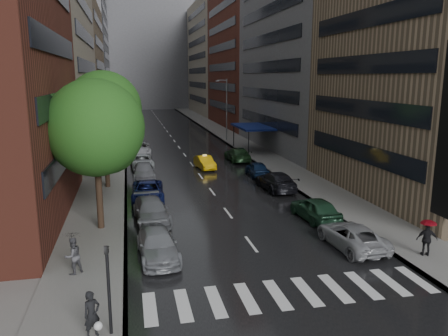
{
  "coord_description": "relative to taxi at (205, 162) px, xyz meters",
  "views": [
    {
      "loc": [
        -6.64,
        -18.88,
        9.51
      ],
      "look_at": [
        0.0,
        11.33,
        3.0
      ],
      "focal_mm": 35.0,
      "sensor_mm": 36.0,
      "label": 1
    }
  ],
  "objects": [
    {
      "name": "sidewalk_left",
      "position": [
        -10.01,
        24.64,
        -0.6
      ],
      "size": [
        4.0,
        140.0,
        0.15
      ],
      "primitive_type": "cube",
      "color": "gray",
      "rests_on": "ground"
    },
    {
      "name": "sidewalk_right",
      "position": [
        7.99,
        24.64,
        -0.6
      ],
      "size": [
        4.0,
        140.0,
        0.15
      ],
      "primitive_type": "cube",
      "color": "gray",
      "rests_on": "ground"
    },
    {
      "name": "crosswalk",
      "position": [
        -0.81,
        -27.36,
        -0.66
      ],
      "size": [
        13.15,
        2.8,
        0.01
      ],
      "color": "silver",
      "rests_on": "ground"
    },
    {
      "name": "awning",
      "position": [
        7.97,
        9.64,
        2.46
      ],
      "size": [
        4.0,
        8.0,
        3.12
      ],
      "color": "navy",
      "rests_on": "sidewalk_right"
    },
    {
      "name": "ped_bag_walker",
      "position": [
        -9.24,
        -29.14,
        0.33
      ],
      "size": [
        0.77,
        0.71,
        1.77
      ],
      "color": "black",
      "rests_on": "sidewalk_left"
    },
    {
      "name": "building_far",
      "position": [
        -1.01,
        92.64,
        15.32
      ],
      "size": [
        40.0,
        14.0,
        32.0
      ],
      "primitive_type": "cube",
      "color": "slate",
      "rests_on": "ground"
    },
    {
      "name": "ground",
      "position": [
        -1.01,
        -25.36,
        -0.68
      ],
      "size": [
        220.0,
        220.0,
        0.0
      ],
      "primitive_type": "plane",
      "color": "gray",
      "rests_on": "ground"
    },
    {
      "name": "road",
      "position": [
        -1.01,
        24.64,
        -0.67
      ],
      "size": [
        14.0,
        140.0,
        0.01
      ],
      "primitive_type": "cube",
      "color": "black",
      "rests_on": "ground"
    },
    {
      "name": "tree_near",
      "position": [
        -9.61,
        -16.98,
        5.78
      ],
      "size": [
        5.92,
        5.92,
        9.44
      ],
      "color": "#382619",
      "rests_on": "ground"
    },
    {
      "name": "buildings_right",
      "position": [
        13.99,
        31.34,
        14.36
      ],
      "size": [
        8.05,
        109.1,
        36.0
      ],
      "color": "#937A5B",
      "rests_on": "ground"
    },
    {
      "name": "tree_mid",
      "position": [
        -9.61,
        -6.27,
        6.19
      ],
      "size": [
        6.29,
        6.29,
        10.02
      ],
      "color": "#382619",
      "rests_on": "ground"
    },
    {
      "name": "taxi",
      "position": [
        0.0,
        0.0,
        0.0
      ],
      "size": [
        1.89,
        4.24,
        1.35
      ],
      "primitive_type": "imported",
      "rotation": [
        0.0,
        0.0,
        0.11
      ],
      "color": "#E9AF0C",
      "rests_on": "ground"
    },
    {
      "name": "parked_cars_left",
      "position": [
        -6.41,
        -5.58,
        0.06
      ],
      "size": [
        2.65,
        37.13,
        1.57
      ],
      "color": "gray",
      "rests_on": "ground"
    },
    {
      "name": "tree_far",
      "position": [
        -9.61,
        7.58,
        4.98
      ],
      "size": [
        5.19,
        5.19,
        8.27
      ],
      "color": "#382619",
      "rests_on": "ground"
    },
    {
      "name": "street_lamp_right",
      "position": [
        6.71,
        19.64,
        4.21
      ],
      "size": [
        1.74,
        0.22,
        9.0
      ],
      "color": "gray",
      "rests_on": "sidewalk_right"
    },
    {
      "name": "traffic_light",
      "position": [
        -8.61,
        -29.08,
        1.55
      ],
      "size": [
        0.18,
        0.15,
        3.45
      ],
      "color": "black",
      "rests_on": "sidewalk_left"
    },
    {
      "name": "ped_red_umbrella",
      "position": [
        7.54,
        -25.24,
        0.65
      ],
      "size": [
        1.15,
        0.82,
        2.01
      ],
      "color": "black",
      "rests_on": "sidewalk_right"
    },
    {
      "name": "street_lamp_left",
      "position": [
        -8.73,
        4.64,
        4.21
      ],
      "size": [
        1.74,
        0.22,
        9.0
      ],
      "color": "gray",
      "rests_on": "sidewalk_left"
    },
    {
      "name": "buildings_left",
      "position": [
        -16.01,
        33.43,
        15.31
      ],
      "size": [
        8.0,
        108.0,
        38.0
      ],
      "color": "maroon",
      "rests_on": "ground"
    },
    {
      "name": "ped_black_umbrella",
      "position": [
        -10.54,
        -23.51,
        0.7
      ],
      "size": [
        1.12,
        1.09,
        2.09
      ],
      "color": "#4A4A4F",
      "rests_on": "sidewalk_left"
    },
    {
      "name": "parked_cars_right",
      "position": [
        4.39,
        -10.36,
        0.08
      ],
      "size": [
        2.55,
        31.7,
        1.59
      ],
      "color": "#95969A",
      "rests_on": "ground"
    }
  ]
}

